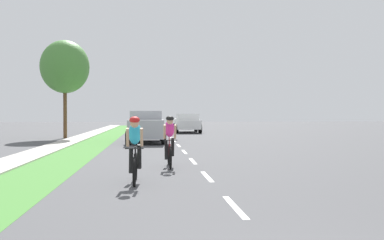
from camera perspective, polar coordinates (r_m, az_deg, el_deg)
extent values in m
plane|color=#4C4C4F|center=(22.48, -2.11, -3.31)|extent=(120.00, 120.00, 0.00)
cube|color=#478438|center=(22.63, -13.57, -3.30)|extent=(1.91, 70.00, 0.01)
cube|color=#B2ADA3|center=(22.90, -17.60, -3.26)|extent=(1.34, 70.00, 0.10)
cube|color=white|center=(7.46, 5.93, -11.83)|extent=(0.12, 1.80, 0.01)
cube|color=white|center=(10.85, 2.09, -7.81)|extent=(0.12, 1.80, 0.01)
cube|color=white|center=(14.29, 0.12, -5.71)|extent=(0.12, 1.80, 0.01)
cube|color=white|center=(17.76, -1.08, -4.41)|extent=(0.12, 1.80, 0.01)
cube|color=white|center=(21.23, -1.88, -3.54)|extent=(0.12, 1.80, 0.01)
cube|color=white|center=(24.72, -2.45, -2.92)|extent=(0.12, 1.80, 0.01)
cube|color=white|center=(28.20, -2.89, -2.45)|extent=(0.12, 1.80, 0.01)
cube|color=white|center=(31.69, -3.22, -2.08)|extent=(0.12, 1.80, 0.01)
cube|color=white|center=(35.19, -3.49, -1.79)|extent=(0.12, 1.80, 0.01)
cube|color=white|center=(38.68, -3.72, -1.54)|extent=(0.12, 1.80, 0.01)
cube|color=white|center=(42.18, -3.90, -1.34)|extent=(0.12, 1.80, 0.01)
cube|color=white|center=(45.67, -4.06, -1.17)|extent=(0.12, 1.80, 0.01)
cube|color=white|center=(49.17, -4.19, -1.03)|extent=(0.12, 1.80, 0.01)
cube|color=white|center=(52.66, -4.31, -0.90)|extent=(0.12, 1.80, 0.01)
torus|color=black|center=(10.44, -7.78, -6.30)|extent=(0.06, 0.68, 0.68)
torus|color=black|center=(9.41, -7.99, -7.10)|extent=(0.06, 0.68, 0.68)
cylinder|color=black|center=(9.80, -7.90, -5.71)|extent=(0.04, 0.59, 0.43)
cylinder|color=black|center=(10.07, -7.85, -4.96)|extent=(0.04, 0.04, 0.55)
cylinder|color=black|center=(9.82, -7.90, -3.77)|extent=(0.03, 0.55, 0.03)
cylinder|color=black|center=(9.37, -7.99, -3.93)|extent=(0.42, 0.02, 0.02)
ellipsoid|color=#26A5CC|center=(9.87, -7.89, -1.82)|extent=(0.30, 0.54, 0.63)
sphere|color=tan|center=(9.58, -7.95, -0.47)|extent=(0.20, 0.20, 0.20)
ellipsoid|color=red|center=(9.58, -7.95, 0.01)|extent=(0.24, 0.28, 0.16)
cylinder|color=tan|center=(9.60, -8.90, -2.38)|extent=(0.07, 0.26, 0.45)
cylinder|color=tan|center=(9.59, -6.99, -2.38)|extent=(0.07, 0.26, 0.45)
cylinder|color=black|center=(10.00, -8.44, -5.58)|extent=(0.10, 0.30, 0.60)
cylinder|color=black|center=(9.94, -7.29, -5.04)|extent=(0.10, 0.25, 0.61)
torus|color=black|center=(13.26, -3.24, -4.76)|extent=(0.06, 0.68, 0.68)
torus|color=black|center=(12.23, -3.01, -5.24)|extent=(0.06, 0.68, 0.68)
cylinder|color=maroon|center=(12.63, -3.11, -4.22)|extent=(0.04, 0.59, 0.43)
cylinder|color=maroon|center=(12.90, -3.17, -3.67)|extent=(0.04, 0.04, 0.55)
cylinder|color=maroon|center=(12.65, -3.12, -2.72)|extent=(0.03, 0.55, 0.03)
cylinder|color=black|center=(12.21, -3.02, -2.80)|extent=(0.42, 0.02, 0.02)
ellipsoid|color=#CC2D8C|center=(12.71, -3.14, -1.21)|extent=(0.30, 0.54, 0.63)
sphere|color=tan|center=(12.42, -3.08, -0.15)|extent=(0.20, 0.20, 0.20)
ellipsoid|color=black|center=(12.42, -3.08, 0.22)|extent=(0.24, 0.28, 0.16)
cylinder|color=tan|center=(12.42, -3.81, -1.63)|extent=(0.07, 0.26, 0.45)
cylinder|color=tan|center=(12.44, -2.34, -1.62)|extent=(0.07, 0.26, 0.45)
cylinder|color=black|center=(12.82, -3.60, -4.15)|extent=(0.10, 0.30, 0.60)
cylinder|color=black|center=(12.78, -2.69, -3.72)|extent=(0.10, 0.25, 0.61)
cube|color=#A5A8AD|center=(23.47, -6.38, -1.16)|extent=(1.90, 4.70, 1.00)
cube|color=#A5A8AD|center=(23.65, -6.38, 0.60)|extent=(1.71, 2.91, 0.52)
cube|color=#1E2833|center=(22.40, -6.40, 0.28)|extent=(1.56, 0.08, 0.44)
cylinder|color=black|center=(22.11, -8.87, -2.45)|extent=(0.25, 0.72, 0.72)
cylinder|color=black|center=(22.09, -3.94, -2.45)|extent=(0.25, 0.72, 0.72)
cylinder|color=black|center=(24.92, -8.54, -2.08)|extent=(0.25, 0.72, 0.72)
cylinder|color=black|center=(24.91, -4.16, -2.07)|extent=(0.25, 0.72, 0.72)
cube|color=silver|center=(35.93, -0.73, -0.59)|extent=(1.96, 5.10, 0.76)
cube|color=silver|center=(35.15, -0.61, 0.36)|extent=(1.80, 1.78, 0.64)
cube|color=#1E2833|center=(34.44, -0.50, 0.32)|extent=(1.67, 0.08, 0.52)
cube|color=silver|center=(36.87, -2.27, -0.08)|extent=(0.08, 2.81, 0.40)
cube|color=silver|center=(37.03, 0.52, -0.08)|extent=(0.08, 2.81, 0.40)
cube|color=silver|center=(38.42, -1.07, -0.04)|extent=(1.80, 0.08, 0.40)
cylinder|color=black|center=(34.34, -2.12, -1.22)|extent=(0.26, 0.76, 0.76)
cylinder|color=black|center=(34.52, 1.12, -1.21)|extent=(0.26, 0.76, 0.76)
cylinder|color=black|center=(37.39, -2.44, -1.05)|extent=(0.26, 0.76, 0.76)
cylinder|color=black|center=(37.56, 0.55, -1.04)|extent=(0.26, 0.76, 0.76)
cylinder|color=brown|center=(28.81, -17.15, 1.05)|extent=(0.24, 0.24, 3.49)
ellipsoid|color=#478438|center=(28.98, -17.17, 7.05)|extent=(3.21, 3.21, 3.53)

